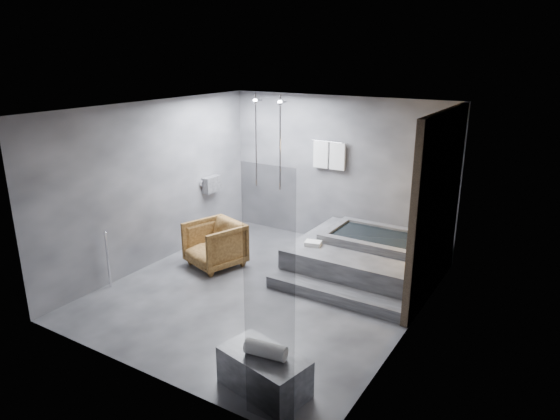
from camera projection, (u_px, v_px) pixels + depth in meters
The scene contains 7 objects.
room at pixel (297, 183), 7.26m from camera, with size 5.00×5.04×2.82m.
tub_deck at pixel (365, 258), 8.36m from camera, with size 2.20×2.00×0.50m, color #373739.
tub_step at pixel (334, 294), 7.45m from camera, with size 2.20×0.36×0.18m, color #373739.
concrete_bench at pixel (264, 372), 5.44m from camera, with size 0.98×0.54×0.44m, color #353538.
driftwood_chair at pixel (215, 244), 8.56m from camera, with size 0.84×0.86×0.79m, color #452A11.
rolled_towel at pixel (266, 350), 5.31m from camera, with size 0.17×0.17×0.46m, color white.
deck_towel at pixel (313, 243), 8.22m from camera, with size 0.26×0.19×0.07m, color white.
Camera 1 is at (3.88, -5.88, 3.55)m, focal length 32.00 mm.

